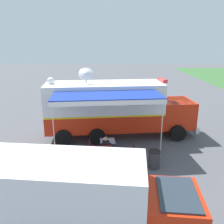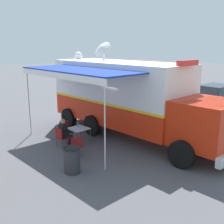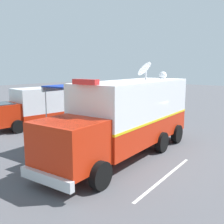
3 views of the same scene
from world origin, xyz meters
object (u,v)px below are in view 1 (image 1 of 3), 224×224
(folding_table, at_px, (108,142))
(car_behind_truck, at_px, (110,96))
(folding_chair_at_table, at_px, (106,151))
(folding_chair_spare_by_truck, at_px, (131,151))
(seated_responder, at_px, (106,147))
(trash_bin, at_px, (154,159))
(support_truck, at_px, (76,200))
(folding_chair_beside_table, at_px, (92,146))
(command_truck, at_px, (116,107))
(water_bottle, at_px, (107,139))

(folding_table, height_order, car_behind_truck, car_behind_truck)
(folding_chair_at_table, distance_m, folding_chair_spare_by_truck, 1.30)
(folding_chair_at_table, xyz_separation_m, seated_responder, (-0.19, -0.02, 0.14))
(trash_bin, height_order, support_truck, support_truck)
(trash_bin, height_order, car_behind_truck, car_behind_truck)
(folding_chair_beside_table, relative_size, folding_chair_spare_by_truck, 1.00)
(folding_chair_at_table, xyz_separation_m, support_truck, (5.18, -0.86, 0.87))
(car_behind_truck, bearing_deg, support_truck, -4.14)
(trash_bin, bearing_deg, folding_chair_spare_by_truck, -126.10)
(folding_chair_at_table, relative_size, support_truck, 0.12)
(folding_chair_at_table, bearing_deg, trash_bin, 69.95)
(command_truck, distance_m, seated_responder, 3.42)
(support_truck, relative_size, car_behind_truck, 1.62)
(folding_table, relative_size, support_truck, 0.12)
(car_behind_truck, bearing_deg, command_truck, 2.15)
(folding_chair_beside_table, bearing_deg, folding_table, 101.33)
(trash_bin, distance_m, car_behind_truck, 12.15)
(folding_table, distance_m, folding_chair_at_table, 0.82)
(support_truck, bearing_deg, trash_bin, 143.32)
(water_bottle, relative_size, car_behind_truck, 0.05)
(folding_table, height_order, seated_responder, seated_responder)
(command_truck, relative_size, folding_chair_beside_table, 11.11)
(folding_chair_at_table, bearing_deg, car_behind_truck, 178.35)
(command_truck, bearing_deg, folding_chair_spare_by_truck, 11.36)
(folding_chair_beside_table, bearing_deg, trash_bin, 64.56)
(folding_table, xyz_separation_m, folding_chair_spare_by_truck, (0.88, 1.22, -0.16))
(folding_table, bearing_deg, command_truck, 167.83)
(folding_chair_spare_by_truck, height_order, car_behind_truck, car_behind_truck)
(folding_table, height_order, trash_bin, trash_bin)
(command_truck, distance_m, car_behind_truck, 7.90)
(water_bottle, distance_m, seated_responder, 0.65)
(command_truck, bearing_deg, water_bottle, -13.21)
(folding_table, height_order, folding_chair_beside_table, folding_chair_beside_table)
(seated_responder, bearing_deg, folding_chair_beside_table, -120.22)
(command_truck, bearing_deg, folding_chair_at_table, -10.56)
(folding_chair_at_table, relative_size, folding_chair_beside_table, 1.00)
(folding_chair_spare_by_truck, bearing_deg, water_bottle, -125.48)
(water_bottle, distance_m, folding_chair_spare_by_truck, 1.58)
(folding_table, bearing_deg, folding_chair_beside_table, -78.67)
(water_bottle, xyz_separation_m, seated_responder, (0.63, -0.05, -0.18))
(water_bottle, xyz_separation_m, folding_chair_spare_by_truck, (0.90, 1.26, -0.32))
(command_truck, distance_m, water_bottle, 2.78)
(folding_chair_at_table, xyz_separation_m, car_behind_truck, (-11.12, 0.32, 0.37))
(water_bottle, relative_size, support_truck, 0.03)
(water_bottle, relative_size, folding_chair_beside_table, 0.26)
(folding_chair_spare_by_truck, relative_size, trash_bin, 0.96)
(folding_chair_spare_by_truck, xyz_separation_m, seated_responder, (-0.27, -1.31, 0.14))
(folding_chair_beside_table, xyz_separation_m, trash_bin, (1.49, 3.13, -0.06))
(water_bottle, bearing_deg, folding_table, 70.63)
(folding_table, relative_size, folding_chair_spare_by_truck, 1.00)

